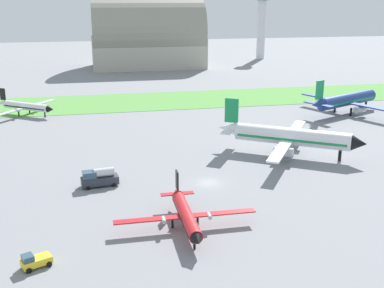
# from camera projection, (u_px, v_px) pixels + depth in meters

# --- Properties ---
(ground_plane) EXTENTS (600.00, 600.00, 0.00)m
(ground_plane) POSITION_uv_depth(u_px,v_px,m) (208.00, 183.00, 86.30)
(ground_plane) COLOR gray
(grass_taxiway_strip) EXTENTS (360.00, 28.00, 0.08)m
(grass_taxiway_strip) POSITION_uv_depth(u_px,v_px,m) (156.00, 101.00, 154.22)
(grass_taxiway_strip) COLOR #549342
(grass_taxiway_strip) RESTS_ON ground_plane
(airplane_foreground_turboprop) EXTENTS (20.85, 17.82, 6.26)m
(airplane_foreground_turboprop) POSITION_uv_depth(u_px,v_px,m) (186.00, 214.00, 68.67)
(airplane_foreground_turboprop) COLOR red
(airplane_foreground_turboprop) RESTS_ON ground_plane
(airplane_parked_jet_far) EXTENTS (28.59, 28.71, 10.87)m
(airplane_parked_jet_far) POSITION_uv_depth(u_px,v_px,m) (346.00, 100.00, 136.61)
(airplane_parked_jet_far) COLOR navy
(airplane_parked_jet_far) RESTS_ON ground_plane
(airplane_midfield_jet) EXTENTS (28.12, 28.07, 11.33)m
(airplane_midfield_jet) POSITION_uv_depth(u_px,v_px,m) (289.00, 137.00, 100.37)
(airplane_midfield_jet) COLOR white
(airplane_midfield_jet) RESTS_ON ground_plane
(airplane_taxiing_turboprop) EXTENTS (17.66, 19.96, 7.10)m
(airplane_taxiing_turboprop) POSITION_uv_depth(u_px,v_px,m) (25.00, 106.00, 135.20)
(airplane_taxiing_turboprop) COLOR white
(airplane_taxiing_turboprop) RESTS_ON ground_plane
(pushback_tug_near_gate) EXTENTS (4.02, 3.17, 1.95)m
(pushback_tug_near_gate) POSITION_uv_depth(u_px,v_px,m) (35.00, 261.00, 59.13)
(pushback_tug_near_gate) COLOR yellow
(pushback_tug_near_gate) RESTS_ON ground_plane
(fuel_truck_midfield) EXTENTS (6.75, 3.30, 3.29)m
(fuel_truck_midfield) POSITION_uv_depth(u_px,v_px,m) (99.00, 178.00, 84.43)
(fuel_truck_midfield) COLOR #2D333D
(fuel_truck_midfield) RESTS_ON ground_plane
(hangar_distant) EXTENTS (52.17, 30.52, 32.28)m
(hangar_distant) POSITION_uv_depth(u_px,v_px,m) (148.00, 37.00, 224.68)
(hangar_distant) COLOR #B2AD9E
(hangar_distant) RESTS_ON ground_plane
(control_tower) EXTENTS (8.00, 8.00, 34.72)m
(control_tower) POSITION_uv_depth(u_px,v_px,m) (262.00, 20.00, 254.08)
(control_tower) COLOR silver
(control_tower) RESTS_ON ground_plane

